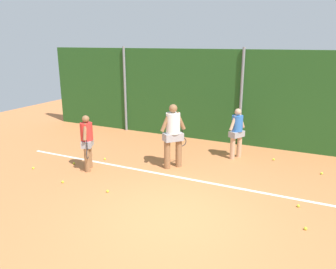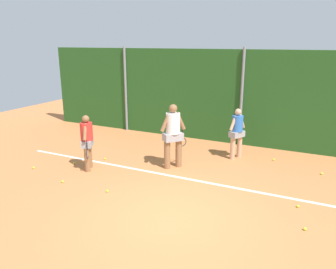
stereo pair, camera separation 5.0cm
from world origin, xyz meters
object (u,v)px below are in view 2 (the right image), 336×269
at_px(tennis_ball_10, 274,160).
at_px(tennis_ball_2, 322,174).
at_px(player_foreground_near, 87,140).
at_px(tennis_ball_8, 74,163).
at_px(tennis_ball_6, 105,159).
at_px(tennis_ball_0, 107,191).
at_px(tennis_ball_5, 298,206).
at_px(tennis_ball_7, 63,182).
at_px(player_midcourt, 173,133).
at_px(tennis_ball_3, 34,168).
at_px(player_backcourt_far, 237,131).
at_px(tennis_ball_4, 305,229).

bearing_deg(tennis_ball_10, tennis_ball_2, -23.12).
bearing_deg(player_foreground_near, tennis_ball_8, -129.06).
bearing_deg(player_foreground_near, tennis_ball_6, 157.03).
height_order(tennis_ball_0, tennis_ball_5, same).
xyz_separation_m(tennis_ball_6, tennis_ball_8, (-0.63, -0.73, 0.00)).
relative_size(tennis_ball_7, tennis_ball_10, 1.00).
bearing_deg(tennis_ball_5, tennis_ball_8, -179.48).
height_order(player_midcourt, tennis_ball_3, player_midcourt).
distance_m(tennis_ball_3, tennis_ball_10, 7.38).
relative_size(player_midcourt, tennis_ball_6, 29.07).
xyz_separation_m(player_midcourt, tennis_ball_3, (-3.67, -1.92, -1.04)).
xyz_separation_m(tennis_ball_5, tennis_ball_6, (-5.85, 0.67, 0.00)).
height_order(tennis_ball_8, tennis_ball_10, same).
bearing_deg(tennis_ball_8, tennis_ball_7, -61.18).
xyz_separation_m(tennis_ball_5, tennis_ball_8, (-6.48, -0.06, 0.00)).
bearing_deg(tennis_ball_6, tennis_ball_7, -88.65).
xyz_separation_m(player_backcourt_far, tennis_ball_4, (2.35, -3.60, -0.88)).
relative_size(tennis_ball_4, tennis_ball_5, 1.00).
xyz_separation_m(tennis_ball_5, tennis_ball_10, (-0.98, 2.94, 0.00)).
distance_m(tennis_ball_3, tennis_ball_8, 1.16).
height_order(tennis_ball_0, tennis_ball_6, same).
height_order(player_foreground_near, tennis_ball_6, player_foreground_near).
relative_size(player_backcourt_far, tennis_ball_4, 24.63).
bearing_deg(tennis_ball_2, tennis_ball_7, -149.85).
distance_m(player_backcourt_far, tennis_ball_4, 4.39).
relative_size(tennis_ball_0, tennis_ball_2, 1.00).
bearing_deg(player_foreground_near, tennis_ball_7, -28.29).
relative_size(player_backcourt_far, tennis_ball_5, 24.63).
relative_size(tennis_ball_4, tennis_ball_7, 1.00).
bearing_deg(tennis_ball_7, player_backcourt_far, 47.05).
height_order(player_midcourt, tennis_ball_8, player_midcourt).
bearing_deg(tennis_ball_0, tennis_ball_8, 150.61).
distance_m(player_midcourt, tennis_ball_3, 4.27).
distance_m(tennis_ball_8, tennis_ball_10, 6.26).
bearing_deg(tennis_ball_7, tennis_ball_8, 118.82).
relative_size(player_backcourt_far, tennis_ball_6, 24.63).
relative_size(tennis_ball_3, tennis_ball_7, 1.00).
height_order(tennis_ball_2, tennis_ball_10, same).
bearing_deg(player_foreground_near, tennis_ball_3, -92.80).
distance_m(tennis_ball_2, tennis_ball_8, 7.31).
bearing_deg(tennis_ball_4, tennis_ball_5, 102.56).
distance_m(player_backcourt_far, tennis_ball_5, 3.52).
bearing_deg(tennis_ball_3, tennis_ball_2, 22.68).
relative_size(player_midcourt, tennis_ball_7, 29.07).
distance_m(player_midcourt, tennis_ball_6, 2.49).
xyz_separation_m(tennis_ball_4, tennis_ball_7, (-6.01, -0.34, 0.00)).
bearing_deg(player_backcourt_far, tennis_ball_2, -69.19).
xyz_separation_m(tennis_ball_2, tennis_ball_10, (-1.41, 0.60, 0.00)).
bearing_deg(tennis_ball_8, tennis_ball_5, 0.52).
bearing_deg(tennis_ball_0, tennis_ball_6, 127.55).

